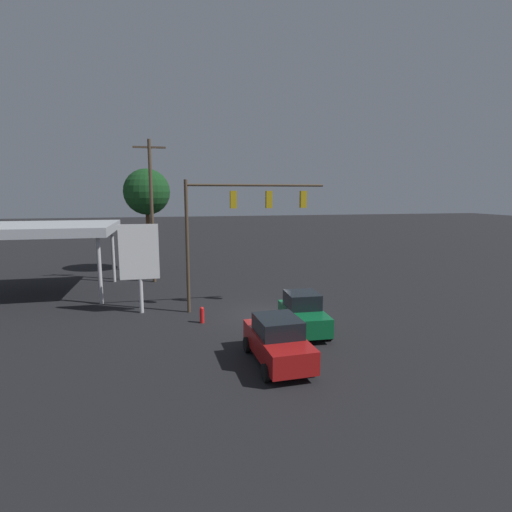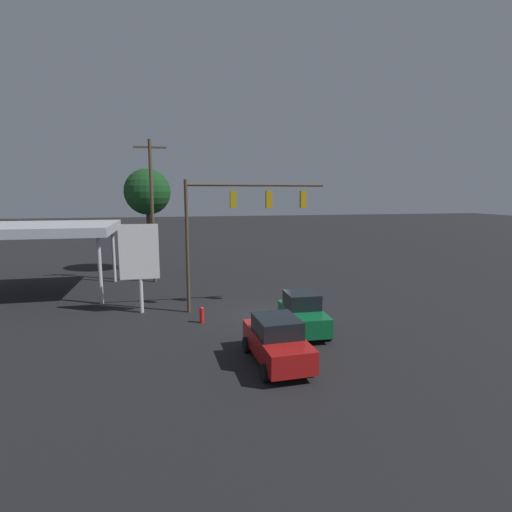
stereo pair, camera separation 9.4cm
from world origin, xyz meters
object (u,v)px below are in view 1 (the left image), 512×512
at_px(fire_hydrant, 202,315).
at_px(traffic_signal_assembly, 238,214).
at_px(price_sign, 139,254).
at_px(sedan_far, 277,341).
at_px(hatchback_crossing, 303,314).
at_px(street_tree, 147,192).
at_px(utility_pole, 152,208).

bearing_deg(fire_hydrant, traffic_signal_assembly, -137.99).
height_order(price_sign, fire_hydrant, price_sign).
xyz_separation_m(traffic_signal_assembly, sedan_far, (-0.19, 7.94, -4.75)).
bearing_deg(sedan_far, fire_hydrant, -158.82).
xyz_separation_m(price_sign, sedan_far, (-5.84, 8.43, -2.47)).
distance_m(hatchback_crossing, sedan_far, 3.95).
relative_size(sedan_far, street_tree, 0.50).
relative_size(traffic_signal_assembly, price_sign, 1.60).
relative_size(hatchback_crossing, fire_hydrant, 4.39).
height_order(utility_pole, price_sign, utility_pole).
height_order(traffic_signal_assembly, fire_hydrant, traffic_signal_assembly).
bearing_deg(traffic_signal_assembly, utility_pole, -59.59).
bearing_deg(sedan_far, traffic_signal_assembly, 178.66).
relative_size(traffic_signal_assembly, hatchback_crossing, 2.13).
bearing_deg(street_tree, sedan_far, 105.43).
bearing_deg(hatchback_crossing, fire_hydrant, -115.76).
height_order(price_sign, street_tree, street_tree).
distance_m(utility_pole, street_tree, 4.71).
height_order(sedan_far, fire_hydrant, sedan_far).
xyz_separation_m(price_sign, fire_hydrant, (-3.27, 2.63, -2.99)).
bearing_deg(fire_hydrant, hatchback_crossing, 152.12).
bearing_deg(utility_pole, price_sign, 86.60).
distance_m(sedan_far, street_tree, 22.84).
relative_size(utility_pole, sedan_far, 2.42).
height_order(utility_pole, sedan_far, utility_pole).
bearing_deg(price_sign, hatchback_crossing, 147.34).
bearing_deg(utility_pole, fire_hydrant, 104.26).
height_order(utility_pole, street_tree, utility_pole).
xyz_separation_m(traffic_signal_assembly, street_tree, (5.68, -13.30, 1.25)).
bearing_deg(sedan_far, hatchback_crossing, 142.83).
xyz_separation_m(street_tree, fire_hydrant, (-3.30, 15.44, -6.51)).
bearing_deg(price_sign, traffic_signal_assembly, 175.02).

